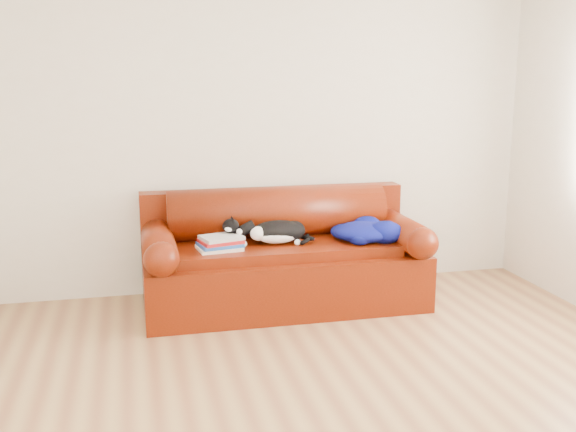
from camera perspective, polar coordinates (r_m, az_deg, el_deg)
name	(u,v)px	position (r m, az deg, el deg)	size (l,w,h in m)	color
ground	(330,394)	(3.88, 3.57, -14.77)	(4.50, 4.50, 0.00)	brown
room_shell	(356,89)	(3.52, 5.81, 10.62)	(4.52, 4.02, 2.61)	beige
sofa_base	(284,275)	(5.16, -0.37, -5.01)	(2.10, 0.90, 0.50)	#360C02
sofa_back	(277,229)	(5.31, -0.96, -1.12)	(2.10, 1.01, 0.88)	#360C02
book_stack	(220,243)	(4.88, -5.75, -2.28)	(0.33, 0.29, 0.10)	beige
cat	(278,233)	(5.02, -0.89, -1.41)	(0.61, 0.26, 0.22)	black
blanket	(365,231)	(5.15, 6.56, -1.25)	(0.56, 0.52, 0.17)	#021349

